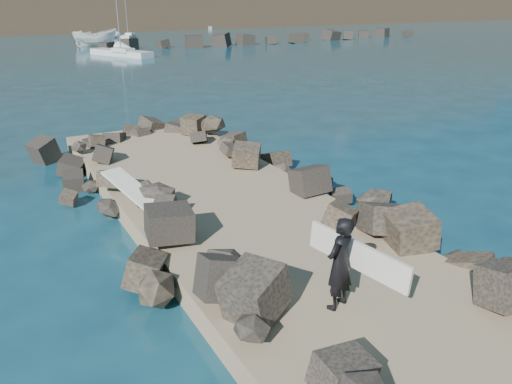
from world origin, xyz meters
TOP-DOWN VIEW (x-y plane):
  - ground at (0.00, 0.00)m, footprint 800.00×800.00m
  - jetty at (0.00, -2.00)m, footprint 6.00×26.00m
  - riprap_left at (-2.90, -1.50)m, footprint 2.60×22.00m
  - riprap_right at (2.90, -1.50)m, footprint 2.60×22.00m
  - breakwater_secondary at (35.00, 55.00)m, footprint 52.00×4.00m
  - surfboard_resting at (-2.63, 1.73)m, footprint 1.28×2.67m
  - boat_imported at (9.66, 62.07)m, footprint 6.41×3.81m
  - surfer_with_board at (-0.48, -5.32)m, footprint 1.20×2.36m
  - sailboat_d at (17.62, 74.02)m, footprint 4.05×6.39m
  - sailboat_f at (39.63, 92.88)m, footprint 2.10×6.10m
  - sailboat_c at (9.53, 48.38)m, footprint 5.61×8.90m

SIDE VIEW (x-z plane):
  - ground at x=0.00m, z-range 0.00..0.00m
  - jetty at x=0.00m, z-range 0.00..0.60m
  - sailboat_c at x=9.53m, z-range -4.93..5.63m
  - sailboat_d at x=17.62m, z-range -3.55..4.25m
  - sailboat_f at x=39.63m, z-range -3.32..4.01m
  - riprap_left at x=-2.90m, z-range 0.00..1.00m
  - riprap_right at x=2.90m, z-range 0.00..1.00m
  - breakwater_secondary at x=35.00m, z-range 0.00..1.20m
  - surfboard_resting at x=-2.63m, z-range 1.00..1.09m
  - boat_imported at x=9.66m, z-range 0.00..2.32m
  - surfer_with_board at x=-0.48m, z-range 0.61..2.56m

